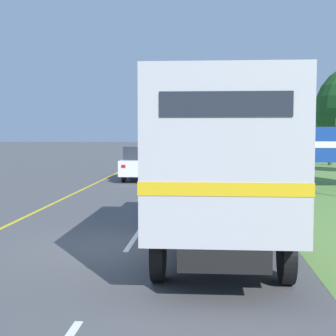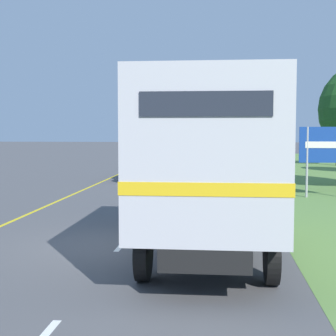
{
  "view_description": "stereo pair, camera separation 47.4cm",
  "coord_description": "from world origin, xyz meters",
  "px_view_note": "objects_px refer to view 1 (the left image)",
  "views": [
    {
      "loc": [
        1.72,
        -11.29,
        2.6
      ],
      "look_at": [
        0.3,
        7.63,
        1.2
      ],
      "focal_mm": 55.0,
      "sensor_mm": 36.0,
      "label": 1
    },
    {
      "loc": [
        2.19,
        -11.25,
        2.6
      ],
      "look_at": [
        0.3,
        7.63,
        1.2
      ],
      "focal_mm": 55.0,
      "sensor_mm": 36.0,
      "label": 2
    }
  ],
  "objects_px": {
    "horse_trailer_truck": "(219,159)",
    "delineator_post": "(295,208)",
    "lead_car_red_ahead": "(208,151)",
    "highway_sign": "(326,147)",
    "roadside_tree_far": "(331,117)",
    "lead_car_white": "(142,163)"
  },
  "relations": [
    {
      "from": "roadside_tree_far",
      "to": "lead_car_red_ahead",
      "type": "bearing_deg",
      "value": 170.84
    },
    {
      "from": "lead_car_red_ahead",
      "to": "highway_sign",
      "type": "relative_size",
      "value": 1.33
    },
    {
      "from": "lead_car_red_ahead",
      "to": "delineator_post",
      "type": "relative_size",
      "value": 4.29
    },
    {
      "from": "horse_trailer_truck",
      "to": "lead_car_white",
      "type": "relative_size",
      "value": 1.91
    },
    {
      "from": "roadside_tree_far",
      "to": "lead_car_white",
      "type": "bearing_deg",
      "value": -135.31
    },
    {
      "from": "horse_trailer_truck",
      "to": "delineator_post",
      "type": "distance_m",
      "value": 3.91
    },
    {
      "from": "roadside_tree_far",
      "to": "delineator_post",
      "type": "relative_size",
      "value": 5.26
    },
    {
      "from": "lead_car_white",
      "to": "lead_car_red_ahead",
      "type": "relative_size",
      "value": 1.0
    },
    {
      "from": "horse_trailer_truck",
      "to": "lead_car_white",
      "type": "height_order",
      "value": "horse_trailer_truck"
    },
    {
      "from": "horse_trailer_truck",
      "to": "delineator_post",
      "type": "relative_size",
      "value": 8.2
    },
    {
      "from": "highway_sign",
      "to": "delineator_post",
      "type": "relative_size",
      "value": 3.23
    },
    {
      "from": "lead_car_red_ahead",
      "to": "roadside_tree_far",
      "type": "distance_m",
      "value": 9.52
    },
    {
      "from": "horse_trailer_truck",
      "to": "lead_car_red_ahead",
      "type": "distance_m",
      "value": 29.37
    },
    {
      "from": "horse_trailer_truck",
      "to": "delineator_post",
      "type": "bearing_deg",
      "value": 53.99
    },
    {
      "from": "roadside_tree_far",
      "to": "delineator_post",
      "type": "height_order",
      "value": "roadside_tree_far"
    },
    {
      "from": "lead_car_red_ahead",
      "to": "delineator_post",
      "type": "distance_m",
      "value": 26.52
    },
    {
      "from": "horse_trailer_truck",
      "to": "lead_car_white",
      "type": "distance_m",
      "value": 15.96
    },
    {
      "from": "horse_trailer_truck",
      "to": "roadside_tree_far",
      "type": "bearing_deg",
      "value": 72.33
    },
    {
      "from": "lead_car_white",
      "to": "roadside_tree_far",
      "type": "xyz_separation_m",
      "value": [
        12.53,
        12.39,
        2.63
      ]
    },
    {
      "from": "highway_sign",
      "to": "delineator_post",
      "type": "distance_m",
      "value": 6.86
    },
    {
      "from": "highway_sign",
      "to": "roadside_tree_far",
      "type": "height_order",
      "value": "roadside_tree_far"
    },
    {
      "from": "lead_car_white",
      "to": "lead_car_red_ahead",
      "type": "height_order",
      "value": "lead_car_red_ahead"
    }
  ]
}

